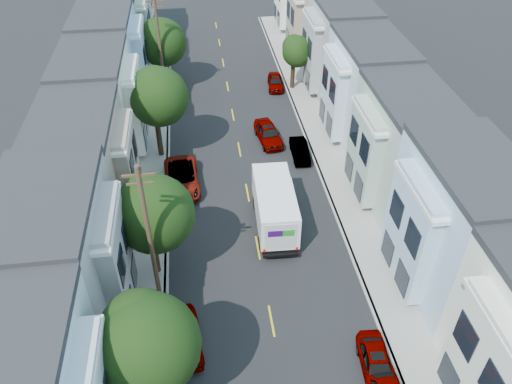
% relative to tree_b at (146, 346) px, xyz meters
% --- Properties ---
extents(ground, '(160.00, 160.00, 0.00)m').
position_rel_tree_b_xyz_m(ground, '(6.30, 4.33, -5.02)').
color(ground, black).
rests_on(ground, ground).
extents(road_slab, '(12.00, 70.00, 0.02)m').
position_rel_tree_b_xyz_m(road_slab, '(6.30, 19.33, -5.01)').
color(road_slab, black).
rests_on(road_slab, ground).
extents(curb_left, '(0.30, 70.00, 0.15)m').
position_rel_tree_b_xyz_m(curb_left, '(0.25, 19.33, -4.94)').
color(curb_left, gray).
rests_on(curb_left, ground).
extents(curb_right, '(0.30, 70.00, 0.15)m').
position_rel_tree_b_xyz_m(curb_right, '(12.35, 19.33, -4.94)').
color(curb_right, gray).
rests_on(curb_right, ground).
extents(sidewalk_left, '(2.60, 70.00, 0.15)m').
position_rel_tree_b_xyz_m(sidewalk_left, '(-1.05, 19.33, -4.94)').
color(sidewalk_left, gray).
rests_on(sidewalk_left, ground).
extents(sidewalk_right, '(2.60, 70.00, 0.15)m').
position_rel_tree_b_xyz_m(sidewalk_right, '(13.65, 19.33, -4.94)').
color(sidewalk_right, gray).
rests_on(sidewalk_right, ground).
extents(centerline, '(0.12, 70.00, 0.01)m').
position_rel_tree_b_xyz_m(centerline, '(6.30, 19.33, -5.02)').
color(centerline, gold).
rests_on(centerline, ground).
extents(townhouse_row_left, '(5.00, 70.00, 8.50)m').
position_rel_tree_b_xyz_m(townhouse_row_left, '(-4.85, 19.33, -5.02)').
color(townhouse_row_left, '#A3BEA7').
rests_on(townhouse_row_left, ground).
extents(townhouse_row_right, '(5.00, 70.00, 8.50)m').
position_rel_tree_b_xyz_m(townhouse_row_right, '(17.45, 19.33, -5.02)').
color(townhouse_row_right, '#A3BEA7').
rests_on(townhouse_row_right, ground).
extents(tree_b, '(4.70, 4.70, 7.39)m').
position_rel_tree_b_xyz_m(tree_b, '(0.00, 0.00, 0.00)').
color(tree_b, black).
rests_on(tree_b, ground).
extents(tree_c, '(4.70, 4.70, 7.17)m').
position_rel_tree_b_xyz_m(tree_c, '(0.00, 9.03, -0.22)').
color(tree_c, black).
rests_on(tree_c, ground).
extents(tree_d, '(4.70, 4.70, 7.81)m').
position_rel_tree_b_xyz_m(tree_d, '(-0.00, 22.28, 0.42)').
color(tree_d, black).
rests_on(tree_d, ground).
extents(tree_e, '(4.70, 4.70, 7.22)m').
position_rel_tree_b_xyz_m(tree_e, '(0.00, 34.84, -0.17)').
color(tree_e, black).
rests_on(tree_e, ground).
extents(tree_far_r, '(3.10, 3.10, 5.53)m').
position_rel_tree_b_xyz_m(tree_far_r, '(13.20, 33.03, -1.09)').
color(tree_far_r, black).
rests_on(tree_far_r, ground).
extents(utility_pole_near, '(1.60, 0.26, 10.00)m').
position_rel_tree_b_xyz_m(utility_pole_near, '(0.00, 6.33, 0.13)').
color(utility_pole_near, '#42301E').
rests_on(utility_pole_near, ground).
extents(utility_pole_far, '(1.60, 0.26, 10.00)m').
position_rel_tree_b_xyz_m(utility_pole_far, '(0.00, 32.33, 0.13)').
color(utility_pole_far, '#42301E').
rests_on(utility_pole_far, ground).
extents(fedex_truck, '(2.57, 6.69, 3.21)m').
position_rel_tree_b_xyz_m(fedex_truck, '(7.74, 12.42, -3.23)').
color(fedex_truck, white).
rests_on(fedex_truck, ground).
extents(lead_sedan, '(2.38, 4.88, 1.52)m').
position_rel_tree_b_xyz_m(lead_sedan, '(8.95, 23.37, -4.26)').
color(lead_sedan, black).
rests_on(lead_sedan, ground).
extents(parked_left_c, '(2.03, 4.45, 1.40)m').
position_rel_tree_b_xyz_m(parked_left_c, '(1.40, 3.36, -4.32)').
color(parked_left_c, '#B6B6B6').
rests_on(parked_left_c, ground).
extents(parked_left_d, '(2.82, 5.66, 1.54)m').
position_rel_tree_b_xyz_m(parked_left_d, '(1.40, 17.77, -4.25)').
color(parked_left_d, maroon).
rests_on(parked_left_d, ground).
extents(parked_right_b, '(1.90, 4.23, 1.33)m').
position_rel_tree_b_xyz_m(parked_right_b, '(11.20, 0.45, -4.35)').
color(parked_right_b, silver).
rests_on(parked_right_b, ground).
extents(parked_right_c, '(1.42, 3.71, 1.22)m').
position_rel_tree_b_xyz_m(parked_right_c, '(11.20, 20.61, -4.41)').
color(parked_right_c, black).
rests_on(parked_right_c, ground).
extents(parked_right_d, '(1.88, 4.09, 1.28)m').
position_rel_tree_b_xyz_m(parked_right_d, '(11.20, 33.42, -4.38)').
color(parked_right_d, black).
rests_on(parked_right_d, ground).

